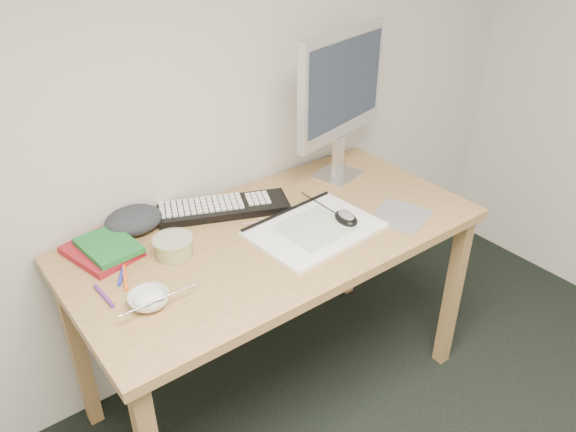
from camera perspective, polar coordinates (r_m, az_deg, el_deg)
name	(u,v)px	position (r m, az deg, el deg)	size (l,w,h in m)	color
desk	(276,252)	(1.95, -1.19, -3.65)	(1.40, 0.70, 0.75)	tan
mousepad	(401,216)	(2.03, 11.37, 0.03)	(0.19, 0.18, 0.00)	slate
sketchpad	(315,229)	(1.91, 2.71, -1.37)	(0.42, 0.30, 0.01)	white
keyboard	(224,208)	(2.03, -6.57, 0.82)	(0.47, 0.15, 0.03)	black
monitor	(342,88)	(2.15, 5.47, 12.77)	(0.49, 0.19, 0.58)	silver
mouse	(346,215)	(1.95, 5.93, 0.06)	(0.07, 0.11, 0.04)	black
rice_bowl	(149,300)	(1.63, -13.94, -8.30)	(0.12, 0.12, 0.04)	white
chopsticks	(158,300)	(1.59, -13.04, -8.30)	(0.02, 0.02, 0.22)	silver
fruit_tub	(174,247)	(1.81, -11.55, -3.06)	(0.13, 0.13, 0.06)	gold
book_red	(102,251)	(1.88, -18.40, -3.43)	(0.17, 0.23, 0.02)	maroon
book_green	(109,246)	(1.87, -17.77, -2.88)	(0.15, 0.20, 0.02)	#19672A
cloth_lump	(134,220)	(1.97, -15.42, -0.42)	(0.17, 0.14, 0.07)	#23262B
pencil_pink	(269,220)	(1.96, -1.92, -0.43)	(0.01, 0.01, 0.19)	#DC6E84
pencil_tan	(286,222)	(1.95, -0.22, -0.60)	(0.01, 0.01, 0.20)	tan
pencil_black	(283,221)	(1.96, -0.49, -0.47)	(0.01, 0.01, 0.17)	black
marker_blue	(122,273)	(1.78, -16.52, -5.58)	(0.01, 0.01, 0.12)	#212EB2
marker_orange	(125,277)	(1.76, -16.23, -5.97)	(0.01, 0.01, 0.13)	orange
marker_purple	(104,296)	(1.70, -18.20, -7.71)	(0.01, 0.01, 0.12)	#5C2382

